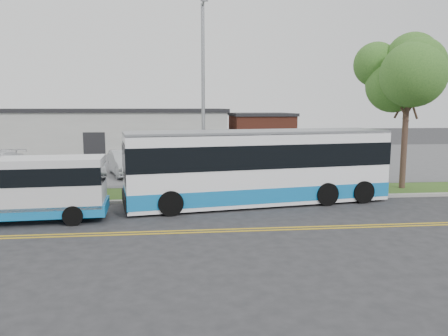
{
  "coord_description": "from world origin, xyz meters",
  "views": [
    {
      "loc": [
        1.63,
        -19.56,
        4.54
      ],
      "look_at": [
        3.89,
        1.24,
        1.6
      ],
      "focal_mm": 35.0,
      "sensor_mm": 36.0,
      "label": 1
    }
  ],
  "objects": [
    {
      "name": "pedestrian",
      "position": [
        -2.76,
        4.0,
        0.92
      ],
      "size": [
        0.69,
        0.57,
        1.63
      ],
      "primitive_type": "imported",
      "rotation": [
        0.0,
        0.0,
        3.48
      ],
      "color": "black",
      "rests_on": "verge"
    },
    {
      "name": "parked_car_a",
      "position": [
        -1.69,
        9.16,
        0.92
      ],
      "size": [
        3.12,
        5.25,
        1.64
      ],
      "primitive_type": "imported",
      "rotation": [
        0.0,
        0.0,
        0.3
      ],
      "color": "#B0B4B8",
      "rests_on": "parking_lot"
    },
    {
      "name": "shuttle_bus",
      "position": [
        -4.03,
        -1.76,
        1.36
      ],
      "size": [
        6.76,
        2.59,
        2.54
      ],
      "rotation": [
        0.0,
        0.0,
        0.06
      ],
      "color": "#1171B8",
      "rests_on": "ground"
    },
    {
      "name": "grocery_bag_right",
      "position": [
        -2.46,
        4.25,
        0.26
      ],
      "size": [
        0.32,
        0.32,
        0.32
      ],
      "primitive_type": "sphere",
      "color": "white",
      "rests_on": "verge"
    },
    {
      "name": "verge",
      "position": [
        0.0,
        2.9,
        0.05
      ],
      "size": [
        80.0,
        3.3,
        0.1
      ],
      "primitive_type": "cube",
      "color": "#31551C",
      "rests_on": "ground"
    },
    {
      "name": "tree_east",
      "position": [
        14.0,
        3.0,
        6.2
      ],
      "size": [
        5.2,
        5.2,
        8.33
      ],
      "color": "#3E2822",
      "rests_on": "verge"
    },
    {
      "name": "transit_bus",
      "position": [
        5.42,
        0.48,
        1.74
      ],
      "size": [
        12.71,
        4.79,
        3.44
      ],
      "rotation": [
        0.0,
        0.0,
        0.16
      ],
      "color": "white",
      "rests_on": "ground"
    },
    {
      "name": "lane_line_south",
      "position": [
        0.0,
        -4.15,
        0.01
      ],
      "size": [
        70.0,
        0.12,
        0.01
      ],
      "primitive_type": "cube",
      "color": "gold",
      "rests_on": "ground"
    },
    {
      "name": "parking_lot",
      "position": [
        0.0,
        17.0,
        0.05
      ],
      "size": [
        80.0,
        25.0,
        0.1
      ],
      "primitive_type": "cube",
      "color": "#4C4C4F",
      "rests_on": "ground"
    },
    {
      "name": "streetlight_near",
      "position": [
        3.0,
        2.73,
        5.23
      ],
      "size": [
        0.35,
        1.53,
        9.5
      ],
      "color": "gray",
      "rests_on": "verge"
    },
    {
      "name": "grocery_bag_left",
      "position": [
        -3.06,
        3.75,
        0.26
      ],
      "size": [
        0.32,
        0.32,
        0.32
      ],
      "primitive_type": "sphere",
      "color": "white",
      "rests_on": "verge"
    },
    {
      "name": "ground",
      "position": [
        0.0,
        0.0,
        0.0
      ],
      "size": [
        140.0,
        140.0,
        0.0
      ],
      "primitive_type": "plane",
      "color": "#28282B",
      "rests_on": "ground"
    },
    {
      "name": "curb",
      "position": [
        0.0,
        1.1,
        0.07
      ],
      "size": [
        80.0,
        0.3,
        0.15
      ],
      "primitive_type": "cube",
      "color": "#9E9B93",
      "rests_on": "ground"
    },
    {
      "name": "lane_line_north",
      "position": [
        0.0,
        -3.85,
        0.01
      ],
      "size": [
        70.0,
        0.12,
        0.01
      ],
      "primitive_type": "cube",
      "color": "gold",
      "rests_on": "ground"
    },
    {
      "name": "commercial_building",
      "position": [
        -6.0,
        27.0,
        2.18
      ],
      "size": [
        25.4,
        10.4,
        4.35
      ],
      "color": "#9E9E99",
      "rests_on": "ground"
    },
    {
      "name": "brick_wing",
      "position": [
        10.5,
        26.0,
        1.96
      ],
      "size": [
        6.3,
        7.3,
        3.9
      ],
      "color": "brown",
      "rests_on": "ground"
    }
  ]
}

